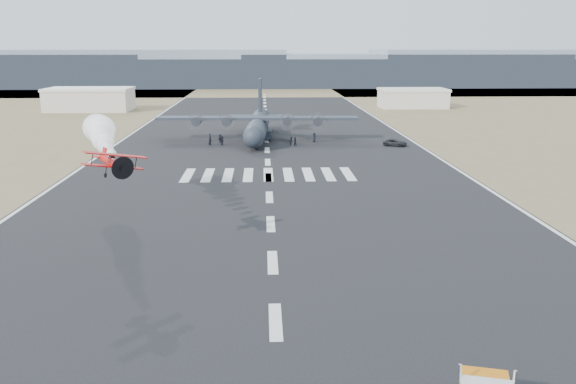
{
  "coord_description": "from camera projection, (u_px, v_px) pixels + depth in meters",
  "views": [
    {
      "loc": [
        -0.76,
        -39.25,
        18.75
      ],
      "look_at": [
        1.79,
        22.08,
        4.0
      ],
      "focal_mm": 38.0,
      "sensor_mm": 36.0,
      "label": 1
    }
  ],
  "objects": [
    {
      "name": "crew_g",
      "position": [
        210.0,
        137.0,
        122.45
      ],
      "size": [
        0.62,
        0.7,
        1.64
      ],
      "primitive_type": "imported",
      "rotation": [
        0.0,
        0.0,
        1.34
      ],
      "color": "black",
      "rests_on": "ground"
    },
    {
      "name": "crew_a",
      "position": [
        210.0,
        142.0,
        116.7
      ],
      "size": [
        0.74,
        0.72,
        1.57
      ],
      "primitive_type": "imported",
      "rotation": [
        0.0,
        0.0,
        0.63
      ],
      "color": "black",
      "rests_on": "ground"
    },
    {
      "name": "crew_h",
      "position": [
        291.0,
        141.0,
        117.98
      ],
      "size": [
        0.67,
        0.87,
        1.58
      ],
      "primitive_type": "imported",
      "rotation": [
        0.0,
        0.0,
        1.86
      ],
      "color": "black",
      "rests_on": "ground"
    },
    {
      "name": "hangar_left",
      "position": [
        90.0,
        99.0,
        180.51
      ],
      "size": [
        24.5,
        14.5,
        6.7
      ],
      "color": "beige",
      "rests_on": "ground"
    },
    {
      "name": "ridge_seg_f",
      "position": [
        529.0,
        67.0,
        298.39
      ],
      "size": [
        150.0,
        50.0,
        17.0
      ],
      "primitive_type": "cube",
      "color": "slate",
      "rests_on": "ground"
    },
    {
      "name": "smoke_trail",
      "position": [
        101.0,
        131.0,
        70.51
      ],
      "size": [
        8.35,
        22.53,
        3.48
      ],
      "rotation": [
        0.0,
        0.0,
        0.3
      ],
      "color": "white"
    },
    {
      "name": "ridge_seg_c",
      "position": [
        128.0,
        68.0,
        290.51
      ],
      "size": [
        150.0,
        50.0,
        17.0
      ],
      "primitive_type": "cube",
      "color": "slate",
      "rests_on": "ground"
    },
    {
      "name": "ridge_seg_d",
      "position": [
        264.0,
        72.0,
        293.6
      ],
      "size": [
        150.0,
        50.0,
        13.0
      ],
      "primitive_type": "cube",
      "color": "slate",
      "rests_on": "ground"
    },
    {
      "name": "ground",
      "position": [
        275.0,
        322.0,
        42.54
      ],
      "size": [
        500.0,
        500.0,
        0.0
      ],
      "primitive_type": "plane",
      "color": "black",
      "rests_on": "ground"
    },
    {
      "name": "crew_c",
      "position": [
        220.0,
        139.0,
        120.52
      ],
      "size": [
        1.17,
        1.2,
        1.77
      ],
      "primitive_type": "imported",
      "rotation": [
        0.0,
        0.0,
        0.82
      ],
      "color": "black",
      "rests_on": "ground"
    },
    {
      "name": "support_vehicle",
      "position": [
        395.0,
        143.0,
        117.01
      ],
      "size": [
        5.07,
        3.91,
        1.28
      ],
      "primitive_type": "imported",
      "rotation": [
        0.0,
        0.0,
        1.12
      ],
      "color": "black",
      "rests_on": "ground"
    },
    {
      "name": "crew_e",
      "position": [
        314.0,
        137.0,
        121.82
      ],
      "size": [
        0.83,
        1.04,
        1.86
      ],
      "primitive_type": "imported",
      "rotation": [
        0.0,
        0.0,
        1.91
      ],
      "color": "black",
      "rests_on": "ground"
    },
    {
      "name": "crew_b",
      "position": [
        295.0,
        142.0,
        116.81
      ],
      "size": [
        0.96,
        0.78,
        1.71
      ],
      "primitive_type": "imported",
      "rotation": [
        0.0,
        0.0,
        3.51
      ],
      "color": "black",
      "rests_on": "ground"
    },
    {
      "name": "scrub_far",
      "position": [
        264.0,
        90.0,
        265.98
      ],
      "size": [
        500.0,
        80.0,
        0.0
      ],
      "primitive_type": "cube",
      "color": "olive",
      "rests_on": "ground"
    },
    {
      "name": "crew_f",
      "position": [
        222.0,
        141.0,
        117.92
      ],
      "size": [
        1.42,
        1.63,
        1.77
      ],
      "primitive_type": "imported",
      "rotation": [
        0.0,
        0.0,
        5.37
      ],
      "color": "black",
      "rests_on": "ground"
    },
    {
      "name": "crew_d",
      "position": [
        210.0,
        141.0,
        118.05
      ],
      "size": [
        0.7,
        1.05,
        1.65
      ],
      "primitive_type": "imported",
      "rotation": [
        0.0,
        0.0,
        1.34
      ],
      "color": "black",
      "rests_on": "ground"
    },
    {
      "name": "transport_aircraft",
      "position": [
        258.0,
        124.0,
        125.26
      ],
      "size": [
        40.67,
        33.49,
        11.75
      ],
      "rotation": [
        0.0,
        0.0,
        -0.04
      ],
      "color": "black",
      "rests_on": "ground"
    },
    {
      "name": "ridge_seg_e",
      "position": [
        397.0,
        70.0,
        295.99
      ],
      "size": [
        150.0,
        50.0,
        15.0
      ],
      "primitive_type": "cube",
      "color": "slate",
      "rests_on": "ground"
    },
    {
      "name": "hangar_right",
      "position": [
        413.0,
        98.0,
        189.42
      ],
      "size": [
        20.5,
        12.5,
        5.9
      ],
      "color": "beige",
      "rests_on": "ground"
    },
    {
      "name": "aerobatic_biplane",
      "position": [
        112.0,
        162.0,
        52.65
      ],
      "size": [
        5.46,
        5.17,
        2.62
      ],
      "rotation": [
        0.0,
        0.2,
        0.3
      ],
      "color": "red"
    },
    {
      "name": "runway_markings",
      "position": [
        268.0,
        162.0,
        100.83
      ],
      "size": [
        60.0,
        260.0,
        0.01
      ],
      "primitive_type": null,
      "color": "silver",
      "rests_on": "ground"
    }
  ]
}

